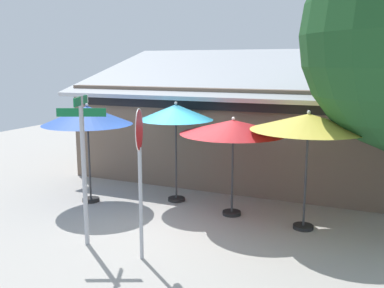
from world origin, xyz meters
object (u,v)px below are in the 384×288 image
street_sign_post (83,154)px  stop_sign (140,156)px  patio_umbrella_crimson_right (233,128)px  patio_umbrella_royal_blue_left (87,116)px  patio_umbrella_teal_center (176,113)px  patio_umbrella_mustard_far_right (308,123)px

street_sign_post → stop_sign: 1.33m
stop_sign → patio_umbrella_crimson_right: 3.01m
patio_umbrella_royal_blue_left → patio_umbrella_teal_center: 2.24m
patio_umbrella_teal_center → patio_umbrella_crimson_right: (1.67, -0.43, -0.21)m
street_sign_post → patio_umbrella_royal_blue_left: (-1.59, 2.27, 0.41)m
patio_umbrella_teal_center → patio_umbrella_crimson_right: size_ratio=1.05×
stop_sign → street_sign_post: bearing=174.4°
street_sign_post → patio_umbrella_royal_blue_left: bearing=125.0°
patio_umbrella_royal_blue_left → patio_umbrella_mustard_far_right: (5.41, 0.28, 0.08)m
street_sign_post → patio_umbrella_teal_center: street_sign_post is taller
stop_sign → patio_umbrella_royal_blue_left: (-2.91, 2.40, 0.31)m
street_sign_post → patio_umbrella_crimson_right: (2.11, 2.77, 0.26)m
street_sign_post → patio_umbrella_crimson_right: size_ratio=1.20×
street_sign_post → patio_umbrella_mustard_far_right: 4.61m
patio_umbrella_teal_center → patio_umbrella_mustard_far_right: 3.44m
patio_umbrella_royal_blue_left → patio_umbrella_mustard_far_right: bearing=2.9°
patio_umbrella_crimson_right → patio_umbrella_mustard_far_right: bearing=-7.4°
street_sign_post → patio_umbrella_crimson_right: bearing=52.7°
street_sign_post → patio_umbrella_crimson_right: 3.49m
stop_sign → patio_umbrella_crimson_right: bearing=74.9°
patio_umbrella_royal_blue_left → patio_umbrella_crimson_right: 3.73m
stop_sign → patio_umbrella_crimson_right: size_ratio=1.13×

